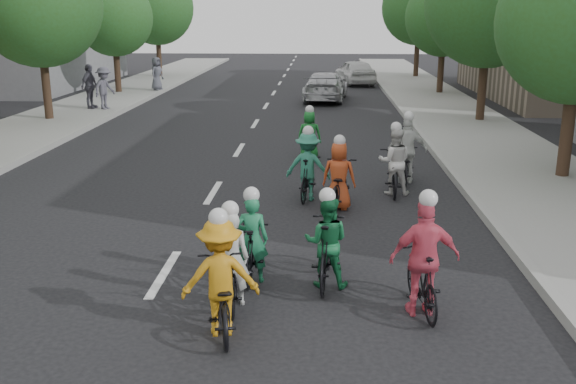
# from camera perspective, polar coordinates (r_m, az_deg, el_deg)

# --- Properties ---
(ground) EXTENTS (120.00, 120.00, 0.00)m
(ground) POSITION_cam_1_polar(r_m,az_deg,el_deg) (10.92, -10.97, -7.15)
(ground) COLOR black
(ground) RESTS_ON ground
(curb_left) EXTENTS (0.18, 80.00, 0.18)m
(curb_left) POSITION_cam_1_polar(r_m,az_deg,el_deg) (21.94, -20.28, 3.92)
(curb_left) COLOR #999993
(curb_left) RESTS_ON ground
(sidewalk_right) EXTENTS (4.00, 80.00, 0.15)m
(sidewalk_right) POSITION_cam_1_polar(r_m,az_deg,el_deg) (20.90, 17.99, 3.54)
(sidewalk_right) COLOR gray
(sidewalk_right) RESTS_ON ground
(curb_right) EXTENTS (0.18, 80.00, 0.18)m
(curb_right) POSITION_cam_1_polar(r_m,az_deg,el_deg) (20.48, 12.71, 3.73)
(curb_right) COLOR #999993
(curb_right) RESTS_ON ground
(bldg_sw) EXTENTS (10.00, 14.00, 8.00)m
(bldg_sw) POSITION_cam_1_polar(r_m,az_deg,el_deg) (42.08, -23.99, 14.09)
(bldg_sw) COLOR slate
(bldg_sw) RESTS_ON ground
(tree_l_3) EXTENTS (4.80, 4.80, 6.93)m
(tree_l_3) POSITION_cam_1_polar(r_m,az_deg,el_deg) (27.01, -21.34, 15.33)
(tree_l_3) COLOR black
(tree_l_3) RESTS_ON ground
(tree_l_4) EXTENTS (4.00, 4.00, 5.97)m
(tree_l_4) POSITION_cam_1_polar(r_m,az_deg,el_deg) (35.44, -15.24, 14.76)
(tree_l_4) COLOR black
(tree_l_4) RESTS_ON ground
(tree_l_5) EXTENTS (4.80, 4.80, 6.93)m
(tree_l_5) POSITION_cam_1_polar(r_m,az_deg,el_deg) (44.10, -11.62, 15.76)
(tree_l_5) COLOR black
(tree_l_5) RESTS_ON ground
(tree_r_1) EXTENTS (4.80, 4.80, 6.93)m
(tree_r_1) POSITION_cam_1_polar(r_m,az_deg,el_deg) (26.12, 17.43, 15.69)
(tree_r_1) COLOR black
(tree_r_1) RESTS_ON ground
(tree_r_2) EXTENTS (4.00, 4.00, 5.97)m
(tree_r_2) POSITION_cam_1_polar(r_m,az_deg,el_deg) (34.92, 13.70, 14.85)
(tree_r_2) COLOR black
(tree_r_2) RESTS_ON ground
(tree_r_3) EXTENTS (4.80, 4.80, 6.93)m
(tree_r_3) POSITION_cam_1_polar(r_m,az_deg,el_deg) (43.81, 11.58, 15.77)
(tree_r_3) COLOR black
(tree_r_3) RESTS_ON ground
(cyclist_0) EXTENTS (0.81, 1.86, 1.60)m
(cyclist_0) POSITION_cam_1_polar(r_m,az_deg,el_deg) (9.59, -4.97, -6.76)
(cyclist_0) COLOR black
(cyclist_0) RESTS_ON ground
(cyclist_1) EXTENTS (0.76, 1.83, 1.61)m
(cyclist_1) POSITION_cam_1_polar(r_m,az_deg,el_deg) (10.15, 3.43, -4.92)
(cyclist_1) COLOR black
(cyclist_1) RESTS_ON ground
(cyclist_2) EXTENTS (1.14, 1.85, 1.76)m
(cyclist_2) POSITION_cam_1_polar(r_m,az_deg,el_deg) (8.71, -5.96, -8.39)
(cyclist_2) COLOR black
(cyclist_2) RESTS_ON ground
(cyclist_3) EXTENTS (1.04, 1.60, 1.86)m
(cyclist_3) POSITION_cam_1_polar(r_m,az_deg,el_deg) (9.36, 11.96, -6.63)
(cyclist_3) COLOR black
(cyclist_3) RESTS_ON ground
(cyclist_4) EXTENTS (0.96, 2.00, 1.66)m
(cyclist_4) POSITION_cam_1_polar(r_m,az_deg,el_deg) (14.14, 4.52, 0.86)
(cyclist_4) COLOR black
(cyclist_4) RESTS_ON ground
(cyclist_5) EXTENTS (0.53, 1.50, 1.57)m
(cyclist_5) POSITION_cam_1_polar(r_m,az_deg,el_deg) (10.35, -3.16, -4.92)
(cyclist_5) COLOR black
(cyclist_5) RESTS_ON ground
(cyclist_6) EXTENTS (0.81, 1.90, 1.74)m
(cyclist_6) POSITION_cam_1_polar(r_m,az_deg,el_deg) (15.46, 9.41, 2.10)
(cyclist_6) COLOR black
(cyclist_6) RESTS_ON ground
(cyclist_7) EXTENTS (1.10, 1.72, 1.73)m
(cyclist_7) POSITION_cam_1_polar(r_m,az_deg,el_deg) (14.76, 1.78, 1.87)
(cyclist_7) COLOR black
(cyclist_7) RESTS_ON ground
(cyclist_8) EXTENTS (1.03, 1.63, 1.83)m
(cyclist_8) POSITION_cam_1_polar(r_m,az_deg,el_deg) (16.57, 10.50, 3.02)
(cyclist_8) COLOR black
(cyclist_8) RESTS_ON ground
(cyclist_9) EXTENTS (0.71, 1.65, 1.58)m
(cyclist_9) POSITION_cam_1_polar(r_m,az_deg,el_deg) (19.07, 1.92, 4.78)
(cyclist_9) COLOR black
(cyclist_9) RESTS_ON ground
(follow_car_lead) EXTENTS (2.40, 4.97, 1.40)m
(follow_car_lead) POSITION_cam_1_polar(r_m,az_deg,el_deg) (32.00, 3.36, 9.36)
(follow_car_lead) COLOR #B6B7BB
(follow_car_lead) RESTS_ON ground
(follow_car_trail) EXTENTS (2.63, 4.66, 1.50)m
(follow_car_trail) POSITION_cam_1_polar(r_m,az_deg,el_deg) (39.61, 5.97, 10.58)
(follow_car_trail) COLOR silver
(follow_car_trail) RESTS_ON ground
(spectator_0) EXTENTS (1.05, 1.33, 1.81)m
(spectator_0) POSITION_cam_1_polar(r_m,az_deg,el_deg) (29.14, -16.02, 8.88)
(spectator_0) COLOR #575563
(spectator_0) RESTS_ON sidewalk_left
(spectator_1) EXTENTS (0.70, 1.19, 1.91)m
(spectator_1) POSITION_cam_1_polar(r_m,az_deg,el_deg) (29.49, -17.23, 8.96)
(spectator_1) COLOR #53515F
(spectator_1) RESTS_ON sidewalk_left
(spectator_2) EXTENTS (0.83, 1.00, 1.76)m
(spectator_2) POSITION_cam_1_polar(r_m,az_deg,el_deg) (35.78, -11.59, 10.26)
(spectator_2) COLOR #535561
(spectator_2) RESTS_ON sidewalk_left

